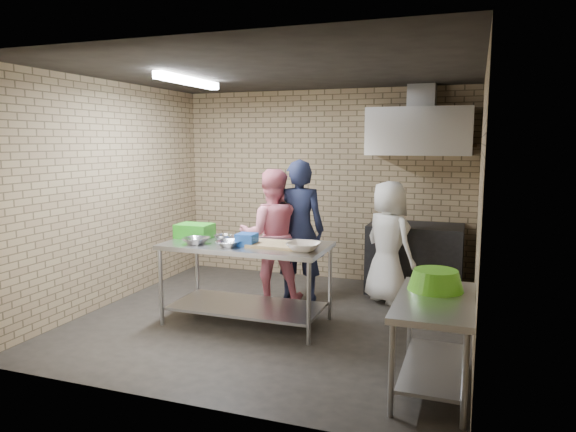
# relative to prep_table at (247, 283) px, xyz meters

# --- Properties ---
(floor) EXTENTS (4.20, 4.20, 0.00)m
(floor) POSITION_rel_prep_table_xyz_m (0.25, 0.17, -0.44)
(floor) COLOR black
(floor) RESTS_ON ground
(ceiling) EXTENTS (4.20, 4.20, 0.00)m
(ceiling) POSITION_rel_prep_table_xyz_m (0.25, 0.17, 2.26)
(ceiling) COLOR black
(ceiling) RESTS_ON ground
(back_wall) EXTENTS (4.20, 0.06, 2.70)m
(back_wall) POSITION_rel_prep_table_xyz_m (0.25, 2.17, 0.91)
(back_wall) COLOR #99835F
(back_wall) RESTS_ON ground
(front_wall) EXTENTS (4.20, 0.06, 2.70)m
(front_wall) POSITION_rel_prep_table_xyz_m (0.25, -1.83, 0.91)
(front_wall) COLOR #99835F
(front_wall) RESTS_ON ground
(left_wall) EXTENTS (0.06, 4.00, 2.70)m
(left_wall) POSITION_rel_prep_table_xyz_m (-1.85, 0.17, 0.91)
(left_wall) COLOR #99835F
(left_wall) RESTS_ON ground
(right_wall) EXTENTS (0.06, 4.00, 2.70)m
(right_wall) POSITION_rel_prep_table_xyz_m (2.35, 0.17, 0.91)
(right_wall) COLOR #99835F
(right_wall) RESTS_ON ground
(prep_table) EXTENTS (1.77, 0.88, 0.88)m
(prep_table) POSITION_rel_prep_table_xyz_m (0.00, 0.00, 0.00)
(prep_table) COLOR #AEB0B5
(prep_table) RESTS_ON floor
(side_counter) EXTENTS (0.60, 1.20, 0.75)m
(side_counter) POSITION_rel_prep_table_xyz_m (2.05, -0.93, -0.07)
(side_counter) COLOR silver
(side_counter) RESTS_ON floor
(stove) EXTENTS (1.20, 0.70, 0.90)m
(stove) POSITION_rel_prep_table_xyz_m (1.60, 1.82, 0.01)
(stove) COLOR black
(stove) RESTS_ON floor
(range_hood) EXTENTS (1.30, 0.60, 0.60)m
(range_hood) POSITION_rel_prep_table_xyz_m (1.60, 1.87, 1.66)
(range_hood) COLOR silver
(range_hood) RESTS_ON back_wall
(hood_duct) EXTENTS (0.35, 0.30, 0.30)m
(hood_duct) POSITION_rel_prep_table_xyz_m (1.60, 2.02, 2.11)
(hood_duct) COLOR #A5A8AD
(hood_duct) RESTS_ON back_wall
(wall_shelf) EXTENTS (0.80, 0.20, 0.04)m
(wall_shelf) POSITION_rel_prep_table_xyz_m (1.90, 2.06, 1.48)
(wall_shelf) COLOR #3F2B19
(wall_shelf) RESTS_ON back_wall
(fluorescent_fixture) EXTENTS (0.10, 1.25, 0.08)m
(fluorescent_fixture) POSITION_rel_prep_table_xyz_m (-0.75, 0.17, 2.20)
(fluorescent_fixture) COLOR white
(fluorescent_fixture) RESTS_ON ceiling
(green_crate) EXTENTS (0.39, 0.29, 0.16)m
(green_crate) POSITION_rel_prep_table_xyz_m (-0.70, 0.12, 0.52)
(green_crate) COLOR green
(green_crate) RESTS_ON prep_table
(blue_tub) EXTENTS (0.20, 0.20, 0.13)m
(blue_tub) POSITION_rel_prep_table_xyz_m (0.05, -0.10, 0.51)
(blue_tub) COLOR blue
(blue_tub) RESTS_ON prep_table
(cutting_board) EXTENTS (0.54, 0.41, 0.03)m
(cutting_board) POSITION_rel_prep_table_xyz_m (0.35, -0.02, 0.46)
(cutting_board) COLOR tan
(cutting_board) RESTS_ON prep_table
(mixing_bowl_a) EXTENTS (0.28, 0.28, 0.07)m
(mixing_bowl_a) POSITION_rel_prep_table_xyz_m (-0.50, -0.20, 0.48)
(mixing_bowl_a) COLOR #ACADB3
(mixing_bowl_a) RESTS_ON prep_table
(mixing_bowl_b) EXTENTS (0.22, 0.22, 0.07)m
(mixing_bowl_b) POSITION_rel_prep_table_xyz_m (-0.30, 0.05, 0.47)
(mixing_bowl_b) COLOR silver
(mixing_bowl_b) RESTS_ON prep_table
(mixing_bowl_c) EXTENTS (0.26, 0.26, 0.06)m
(mixing_bowl_c) POSITION_rel_prep_table_xyz_m (-0.10, -0.22, 0.47)
(mixing_bowl_c) COLOR #B7B9BE
(mixing_bowl_c) RESTS_ON prep_table
(ceramic_bowl) EXTENTS (0.35, 0.35, 0.08)m
(ceramic_bowl) POSITION_rel_prep_table_xyz_m (0.70, -0.15, 0.48)
(ceramic_bowl) COLOR #C3B29C
(ceramic_bowl) RESTS_ON prep_table
(green_basin) EXTENTS (0.46, 0.46, 0.17)m
(green_basin) POSITION_rel_prep_table_xyz_m (2.03, -0.68, 0.39)
(green_basin) COLOR #59C626
(green_basin) RESTS_ON side_counter
(bottle_red) EXTENTS (0.07, 0.07, 0.18)m
(bottle_red) POSITION_rel_prep_table_xyz_m (1.65, 2.06, 1.59)
(bottle_red) COLOR #B22619
(bottle_red) RESTS_ON wall_shelf
(bottle_green) EXTENTS (0.06, 0.06, 0.15)m
(bottle_green) POSITION_rel_prep_table_xyz_m (2.05, 2.06, 1.57)
(bottle_green) COLOR green
(bottle_green) RESTS_ON wall_shelf
(man_navy) EXTENTS (0.72, 0.56, 1.76)m
(man_navy) POSITION_rel_prep_table_xyz_m (0.26, 1.01, 0.44)
(man_navy) COLOR #141634
(man_navy) RESTS_ON floor
(woman_pink) EXTENTS (0.98, 0.89, 1.64)m
(woman_pink) POSITION_rel_prep_table_xyz_m (-0.05, 0.86, 0.38)
(woman_pink) COLOR pink
(woman_pink) RESTS_ON floor
(woman_white) EXTENTS (0.87, 0.83, 1.50)m
(woman_white) POSITION_rel_prep_table_xyz_m (1.33, 1.28, 0.31)
(woman_white) COLOR white
(woman_white) RESTS_ON floor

